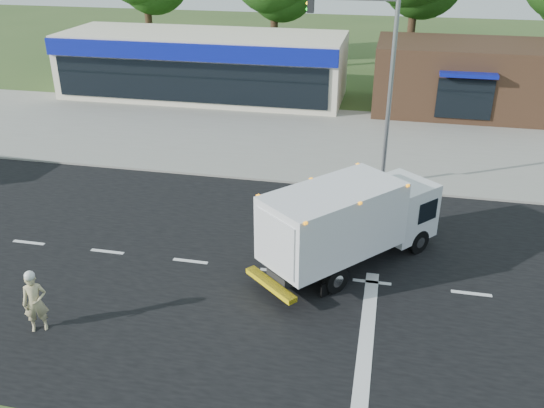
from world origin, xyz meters
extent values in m
plane|color=#385123|center=(0.00, 0.00, 0.00)|extent=(120.00, 120.00, 0.00)
cube|color=black|center=(0.00, 0.00, 0.00)|extent=(60.00, 14.00, 0.02)
cube|color=gray|center=(0.00, 8.20, 0.06)|extent=(60.00, 2.40, 0.12)
cube|color=gray|center=(0.00, 14.00, 0.01)|extent=(60.00, 9.00, 0.02)
cube|color=silver|center=(-9.00, 0.00, 0.02)|extent=(1.20, 0.15, 0.01)
cube|color=silver|center=(-6.00, 0.00, 0.02)|extent=(1.20, 0.15, 0.01)
cube|color=silver|center=(-3.00, 0.00, 0.02)|extent=(1.20, 0.15, 0.01)
cube|color=silver|center=(0.00, 0.00, 0.02)|extent=(1.20, 0.15, 0.01)
cube|color=silver|center=(3.00, 0.00, 0.02)|extent=(1.20, 0.15, 0.01)
cube|color=silver|center=(6.00, 0.00, 0.02)|extent=(1.20, 0.15, 0.01)
cube|color=silver|center=(3.00, -3.00, 0.02)|extent=(0.40, 7.00, 0.01)
cube|color=black|center=(1.64, 0.33, 0.62)|extent=(3.60, 3.95, 0.31)
cube|color=silver|center=(3.72, 2.72, 1.38)|extent=(2.62, 2.61, 1.87)
cube|color=black|center=(4.28, 3.36, 1.56)|extent=(1.37, 1.21, 0.80)
cube|color=white|center=(1.64, 0.33, 1.87)|extent=(4.54, 4.77, 2.10)
cube|color=silver|center=(0.17, -1.37, 1.83)|extent=(1.38, 1.21, 1.70)
cube|color=yellow|center=(0.06, -1.49, 0.49)|extent=(1.82, 1.64, 0.16)
cube|color=orange|center=(1.64, 0.33, 2.90)|extent=(4.45, 4.66, 0.07)
cylinder|color=black|center=(3.11, 3.31, 0.43)|extent=(0.76, 0.82, 0.86)
cylinder|color=black|center=(4.39, 2.20, 0.43)|extent=(0.76, 0.82, 0.86)
cylinder|color=black|center=(0.56, 0.44, 0.43)|extent=(0.76, 0.82, 0.86)
cylinder|color=black|center=(1.91, -0.73, 0.43)|extent=(0.76, 0.82, 0.86)
imported|color=tan|center=(-5.88, -4.25, 0.89)|extent=(0.77, 0.69, 1.78)
sphere|color=white|center=(-5.88, -4.25, 1.75)|extent=(0.28, 0.28, 0.28)
cube|color=beige|center=(-9.00, 20.00, 2.00)|extent=(18.00, 6.00, 4.00)
cube|color=#0B1691|center=(-9.00, 16.95, 3.40)|extent=(18.00, 0.30, 1.00)
cube|color=black|center=(-9.00, 16.95, 1.60)|extent=(17.00, 0.12, 2.40)
cube|color=#382316|center=(7.00, 20.00, 2.00)|extent=(10.00, 6.00, 4.00)
cube|color=#0B1691|center=(7.00, 16.90, 2.90)|extent=(3.00, 1.20, 0.20)
cube|color=black|center=(7.00, 16.95, 1.50)|extent=(3.00, 0.12, 2.20)
cylinder|color=gray|center=(3.00, 7.60, 4.00)|extent=(0.18, 0.18, 8.00)
cube|color=black|center=(-0.30, 7.60, 7.40)|extent=(0.25, 0.25, 0.70)
cylinder|color=#332114|center=(-16.00, 28.00, 3.67)|extent=(0.56, 0.56, 7.35)
cylinder|color=#332114|center=(-6.00, 28.00, 3.43)|extent=(0.56, 0.56, 6.86)
cylinder|color=#332114|center=(4.00, 28.00, 3.92)|extent=(0.56, 0.56, 7.84)
camera|label=1|loc=(3.08, -15.49, 10.11)|focal=38.00mm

